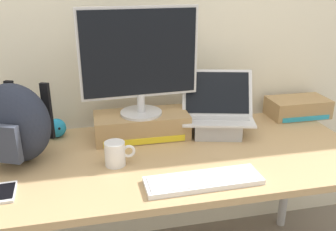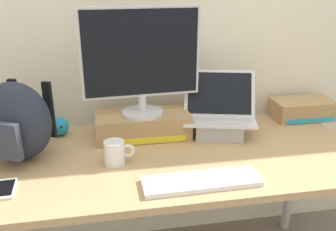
# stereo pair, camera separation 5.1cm
# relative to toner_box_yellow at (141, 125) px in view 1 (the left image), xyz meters

# --- Properties ---
(back_wall) EXTENTS (7.00, 0.10, 2.60)m
(back_wall) POSITION_rel_toner_box_yellow_xyz_m (0.08, 0.27, 0.50)
(back_wall) COLOR silver
(back_wall) RESTS_ON ground
(desk) EXTENTS (1.72, 0.76, 0.74)m
(desk) POSITION_rel_toner_box_yellow_xyz_m (0.08, -0.21, -0.13)
(desk) COLOR tan
(desk) RESTS_ON ground
(toner_box_yellow) EXTENTS (0.44, 0.21, 0.12)m
(toner_box_yellow) POSITION_rel_toner_box_yellow_xyz_m (0.00, 0.00, 0.00)
(toner_box_yellow) COLOR #A88456
(toner_box_yellow) RESTS_ON desk
(desktop_monitor) EXTENTS (0.54, 0.20, 0.49)m
(desktop_monitor) POSITION_rel_toner_box_yellow_xyz_m (0.00, -0.00, 0.32)
(desktop_monitor) COLOR silver
(desktop_monitor) RESTS_ON toner_box_yellow
(open_laptop) EXTENTS (0.39, 0.31, 0.29)m
(open_laptop) POSITION_rel_toner_box_yellow_xyz_m (0.37, -0.04, 0.01)
(open_laptop) COLOR #ADADB2
(open_laptop) RESTS_ON desk
(external_keyboard) EXTENTS (0.44, 0.14, 0.02)m
(external_keyboard) POSITION_rel_toner_box_yellow_xyz_m (0.16, -0.47, -0.05)
(external_keyboard) COLOR white
(external_keyboard) RESTS_ON desk
(messenger_backpack) EXTENTS (0.36, 0.31, 0.33)m
(messenger_backpack) POSITION_rel_toner_box_yellow_xyz_m (-0.54, -0.13, 0.11)
(messenger_backpack) COLOR #232838
(messenger_backpack) RESTS_ON desk
(coffee_mug) EXTENTS (0.13, 0.08, 0.10)m
(coffee_mug) POSITION_rel_toner_box_yellow_xyz_m (-0.14, -0.26, -0.01)
(coffee_mug) COLOR silver
(coffee_mug) RESTS_ON desk
(cell_phone) EXTENTS (0.08, 0.14, 0.01)m
(cell_phone) POSITION_rel_toner_box_yellow_xyz_m (-0.55, -0.39, -0.05)
(cell_phone) COLOR silver
(cell_phone) RESTS_ON desk
(plush_toy) EXTENTS (0.09, 0.09, 0.09)m
(plush_toy) POSITION_rel_toner_box_yellow_xyz_m (-0.40, 0.08, -0.01)
(plush_toy) COLOR #2393CC
(plush_toy) RESTS_ON desk
(toner_box_cyan) EXTENTS (0.32, 0.18, 0.10)m
(toner_box_cyan) POSITION_rel_toner_box_yellow_xyz_m (0.88, 0.09, -0.01)
(toner_box_cyan) COLOR #A88456
(toner_box_cyan) RESTS_ON desk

